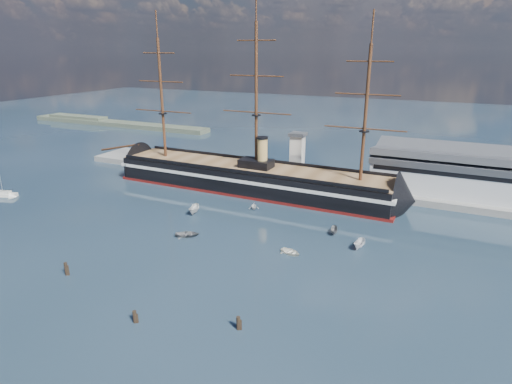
% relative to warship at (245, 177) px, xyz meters
% --- Properties ---
extents(ground, '(600.00, 600.00, 0.00)m').
position_rel_warship_xyz_m(ground, '(9.43, -20.00, -4.04)').
color(ground, '#172835').
rests_on(ground, ground).
extents(quay, '(180.00, 18.00, 2.00)m').
position_rel_warship_xyz_m(quay, '(19.43, 16.00, -4.04)').
color(quay, slate).
rests_on(quay, ground).
extents(warehouse, '(63.00, 21.00, 11.60)m').
position_rel_warship_xyz_m(warehouse, '(67.43, 20.00, 3.95)').
color(warehouse, '#B7BABC').
rests_on(warehouse, ground).
extents(quay_tower, '(5.00, 5.00, 15.00)m').
position_rel_warship_xyz_m(quay_tower, '(12.43, 13.00, 5.72)').
color(quay_tower, silver).
rests_on(quay_tower, ground).
extents(shoreline, '(120.00, 10.00, 4.00)m').
position_rel_warship_xyz_m(shoreline, '(-129.80, 75.00, -2.59)').
color(shoreline, '#3F4C38').
rests_on(shoreline, ground).
extents(warship, '(113.00, 17.58, 53.94)m').
position_rel_warship_xyz_m(warship, '(0.00, 0.00, 0.00)').
color(warship, black).
rests_on(warship, ground).
extents(sailboat, '(7.87, 4.51, 12.08)m').
position_rel_warship_xyz_m(sailboat, '(-63.44, -36.73, -3.27)').
color(sailboat, silver).
rests_on(sailboat, ground).
extents(motorboat_a, '(7.15, 4.38, 2.69)m').
position_rel_warship_xyz_m(motorboat_a, '(-3.44, -24.45, -4.04)').
color(motorboat_a, silver).
rests_on(motorboat_a, ground).
extents(motorboat_b, '(2.90, 3.81, 1.66)m').
position_rel_warship_xyz_m(motorboat_b, '(3.19, -37.87, -4.04)').
color(motorboat_b, slate).
rests_on(motorboat_b, ground).
extents(motorboat_c, '(5.21, 2.82, 1.98)m').
position_rel_warship_xyz_m(motorboat_c, '(34.59, -21.60, -4.04)').
color(motorboat_c, slate).
rests_on(motorboat_c, ground).
extents(motorboat_d, '(5.72, 4.73, 1.94)m').
position_rel_warship_xyz_m(motorboat_d, '(9.70, -14.46, -4.04)').
color(motorboat_d, silver).
rests_on(motorboat_d, ground).
extents(motorboat_e, '(1.99, 3.21, 1.40)m').
position_rel_warship_xyz_m(motorboat_e, '(28.78, -36.07, -4.04)').
color(motorboat_e, white).
rests_on(motorboat_e, ground).
extents(motorboat_f, '(5.95, 2.72, 2.30)m').
position_rel_warship_xyz_m(motorboat_f, '(41.80, -26.88, -4.04)').
color(motorboat_f, white).
rests_on(motorboat_f, ground).
extents(piling_near_left, '(0.64, 0.64, 3.44)m').
position_rel_warship_xyz_m(piling_near_left, '(-8.23, -63.34, -4.04)').
color(piling_near_left, black).
rests_on(piling_near_left, ground).
extents(piling_near_mid, '(0.64, 0.64, 2.88)m').
position_rel_warship_xyz_m(piling_near_mid, '(14.34, -69.91, -4.04)').
color(piling_near_mid, black).
rests_on(piling_near_mid, ground).
extents(piling_near_right, '(0.64, 0.64, 3.02)m').
position_rel_warship_xyz_m(piling_near_right, '(30.50, -64.39, -4.04)').
color(piling_near_right, black).
rests_on(piling_near_right, ground).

